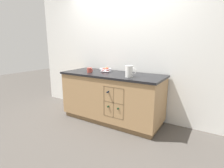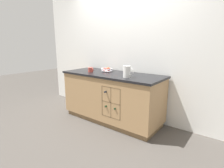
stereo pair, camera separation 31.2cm
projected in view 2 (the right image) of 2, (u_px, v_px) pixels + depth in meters
ground_plane at (112, 119)px, 3.35m from camera, size 14.00×14.00×0.00m
back_wall at (125, 51)px, 3.40m from camera, size 4.40×0.06×2.55m
kitchen_island at (112, 97)px, 3.25m from camera, size 1.88×0.77×0.89m
fruit_bowl at (107, 69)px, 3.38m from camera, size 0.23×0.23×0.08m
white_pitcher at (127, 71)px, 2.76m from camera, size 0.18×0.12×0.18m
ceramic_mug at (91, 70)px, 3.30m from camera, size 0.13×0.09×0.09m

